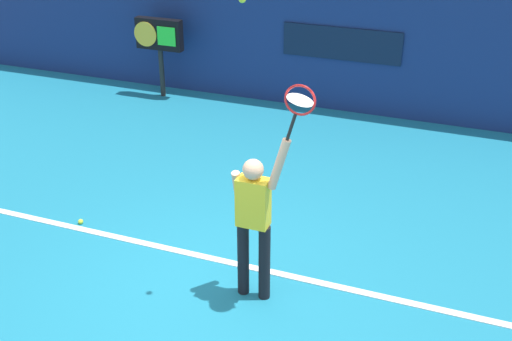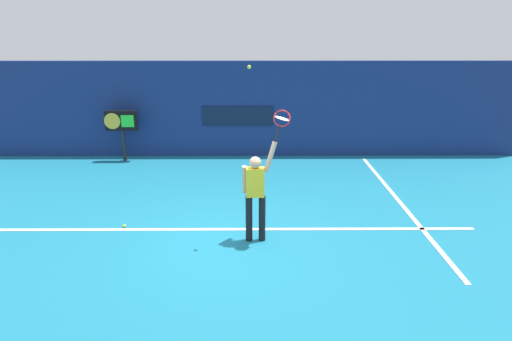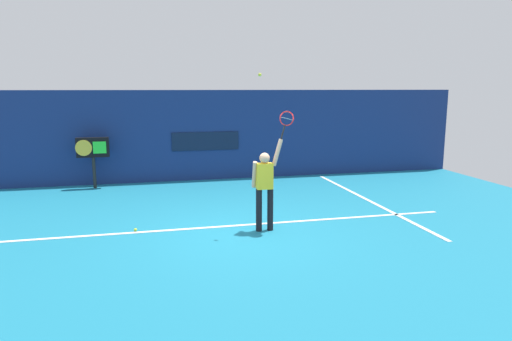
% 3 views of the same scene
% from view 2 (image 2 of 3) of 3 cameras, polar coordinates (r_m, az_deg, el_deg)
% --- Properties ---
extents(ground_plane, '(18.00, 18.00, 0.00)m').
position_cam_2_polar(ground_plane, '(8.56, -3.62, -9.29)').
color(ground_plane, teal).
extents(back_wall, '(18.00, 0.20, 2.96)m').
position_cam_2_polar(back_wall, '(13.80, -2.38, 7.94)').
color(back_wall, navy).
rests_on(back_wall, ground_plane).
extents(sponsor_banner_center, '(2.20, 0.03, 0.60)m').
position_cam_2_polar(sponsor_banner_center, '(13.72, -2.39, 7.10)').
color(sponsor_banner_center, '#0C1933').
extents(court_baseline, '(10.00, 0.10, 0.01)m').
position_cam_2_polar(court_baseline, '(9.04, -3.43, -7.65)').
color(court_baseline, white).
rests_on(court_baseline, ground_plane).
extents(court_sideline, '(0.10, 7.00, 0.01)m').
position_cam_2_polar(court_sideline, '(10.92, 18.16, -3.89)').
color(court_sideline, white).
rests_on(court_sideline, ground_plane).
extents(tennis_player, '(0.64, 0.31, 1.98)m').
position_cam_2_polar(tennis_player, '(8.21, -0.05, -2.74)').
color(tennis_player, black).
rests_on(tennis_player, ground_plane).
extents(tennis_racket, '(0.39, 0.27, 0.63)m').
position_cam_2_polar(tennis_racket, '(7.84, 3.33, 6.54)').
color(tennis_racket, black).
extents(tennis_ball, '(0.07, 0.07, 0.07)m').
position_cam_2_polar(tennis_ball, '(7.69, -0.90, 13.32)').
color(tennis_ball, '#CCE033').
extents(scoreboard_clock, '(0.96, 0.20, 1.56)m').
position_cam_2_polar(scoreboard_clock, '(13.86, -17.11, 5.99)').
color(scoreboard_clock, black).
rests_on(scoreboard_clock, ground_plane).
extents(spare_ball, '(0.07, 0.07, 0.07)m').
position_cam_2_polar(spare_ball, '(9.51, -16.75, -6.90)').
color(spare_ball, '#CCE033').
rests_on(spare_ball, ground_plane).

